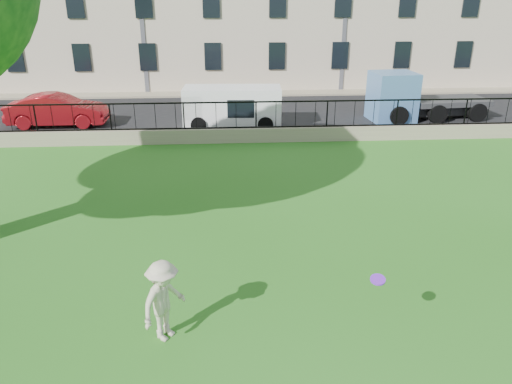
{
  "coord_description": "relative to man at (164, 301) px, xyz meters",
  "views": [
    {
      "loc": [
        -1.3,
        -8.4,
        6.14
      ],
      "look_at": [
        -0.54,
        3.5,
        1.2
      ],
      "focal_mm": 35.0,
      "sensor_mm": 36.0,
      "label": 1
    }
  ],
  "objects": [
    {
      "name": "ground",
      "position": [
        2.5,
        0.65,
        -0.81
      ],
      "size": [
        120.0,
        120.0,
        0.0
      ],
      "primitive_type": "plane",
      "color": "#296C19",
      "rests_on": "ground"
    },
    {
      "name": "retaining_wall",
      "position": [
        2.5,
        12.65,
        -0.51
      ],
      "size": [
        50.0,
        0.4,
        0.6
      ],
      "primitive_type": "cube",
      "color": "gray",
      "rests_on": "ground"
    },
    {
      "name": "iron_railing",
      "position": [
        2.5,
        12.65,
        0.34
      ],
      "size": [
        50.0,
        0.05,
        1.13
      ],
      "color": "black",
      "rests_on": "retaining_wall"
    },
    {
      "name": "street",
      "position": [
        2.5,
        17.35,
        -0.8
      ],
      "size": [
        60.0,
        9.0,
        0.01
      ],
      "primitive_type": "cube",
      "color": "black",
      "rests_on": "ground"
    },
    {
      "name": "sidewalk",
      "position": [
        2.5,
        22.55,
        -0.75
      ],
      "size": [
        60.0,
        1.4,
        0.12
      ],
      "primitive_type": "cube",
      "color": "gray",
      "rests_on": "ground"
    },
    {
      "name": "man",
      "position": [
        0.0,
        0.0,
        0.0
      ],
      "size": [
        1.1,
        1.2,
        1.62
      ],
      "primitive_type": "imported",
      "rotation": [
        0.0,
        0.0,
        0.95
      ],
      "color": "beige",
      "rests_on": "ground"
    },
    {
      "name": "frisbee",
      "position": [
        3.8,
        -0.45,
        0.58
      ],
      "size": [
        0.34,
        0.33,
        0.12
      ],
      "primitive_type": "cylinder",
      "rotation": [
        0.21,
        -0.14,
        0.29
      ],
      "color": "#7926DA"
    },
    {
      "name": "red_sedan",
      "position": [
        -6.62,
        15.79,
        -0.06
      ],
      "size": [
        4.54,
        1.6,
        1.49
      ],
      "primitive_type": "imported",
      "rotation": [
        0.0,
        0.0,
        1.58
      ],
      "color": "#AE151D",
      "rests_on": "street"
    },
    {
      "name": "white_van",
      "position": [
        1.56,
        15.05,
        0.12
      ],
      "size": [
        4.52,
        1.95,
        1.87
      ],
      "primitive_type": "cube",
      "rotation": [
        0.0,
        0.0,
        -0.05
      ],
      "color": "white",
      "rests_on": "street"
    },
    {
      "name": "blue_truck",
      "position": [
        11.09,
        16.05,
        0.35
      ],
      "size": [
        5.7,
        2.48,
        2.32
      ],
      "primitive_type": "cube",
      "rotation": [
        0.0,
        0.0,
        0.09
      ],
      "color": "#5487C7",
      "rests_on": "street"
    }
  ]
}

